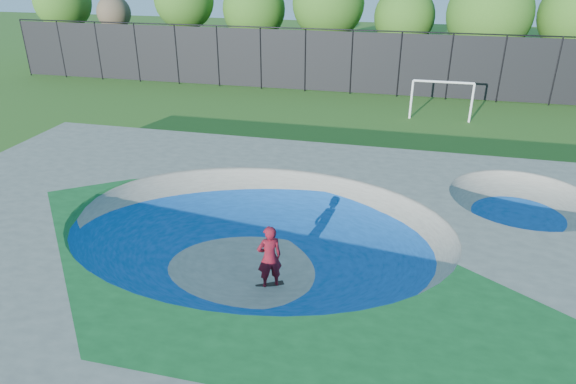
# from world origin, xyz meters

# --- Properties ---
(ground) EXTENTS (120.00, 120.00, 0.00)m
(ground) POSITION_xyz_m (0.00, 0.00, 0.00)
(ground) COLOR #2D5918
(ground) RESTS_ON ground
(skate_deck) EXTENTS (22.00, 14.00, 1.50)m
(skate_deck) POSITION_xyz_m (0.00, 0.00, 0.75)
(skate_deck) COLOR gray
(skate_deck) RESTS_ON ground
(skater) EXTENTS (0.82, 0.74, 1.87)m
(skater) POSITION_xyz_m (0.57, -0.79, 0.94)
(skater) COLOR red
(skater) RESTS_ON ground
(skateboard) EXTENTS (0.79, 0.57, 0.05)m
(skateboard) POSITION_xyz_m (0.57, -0.79, 0.03)
(skateboard) COLOR black
(skateboard) RESTS_ON ground
(soccer_goal) EXTENTS (3.27, 0.12, 2.16)m
(soccer_goal) POSITION_xyz_m (5.49, 16.32, 1.50)
(soccer_goal) COLOR white
(soccer_goal) RESTS_ON ground
(fence) EXTENTS (48.09, 0.09, 4.04)m
(fence) POSITION_xyz_m (0.00, 21.00, 2.10)
(fence) COLOR black
(fence) RESTS_ON ground
(treeline) EXTENTS (52.92, 6.81, 7.92)m
(treeline) POSITION_xyz_m (4.14, 25.91, 4.83)
(treeline) COLOR #463123
(treeline) RESTS_ON ground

